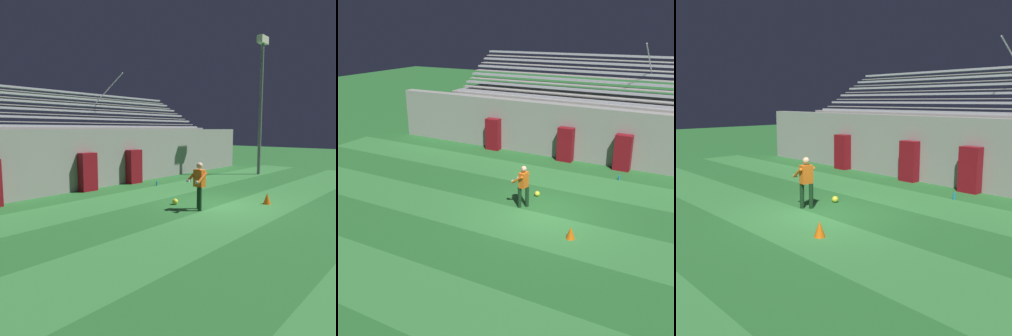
% 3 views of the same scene
% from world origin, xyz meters
% --- Properties ---
extents(ground_plane, '(80.00, 80.00, 0.00)m').
position_xyz_m(ground_plane, '(0.00, 0.00, 0.00)').
color(ground_plane, '#286B2D').
extents(turf_stripe_mid, '(28.00, 2.34, 0.01)m').
position_xyz_m(turf_stripe_mid, '(0.00, -1.31, 0.00)').
color(turf_stripe_mid, '#38843D').
rests_on(turf_stripe_mid, ground).
extents(turf_stripe_far, '(28.00, 2.34, 0.01)m').
position_xyz_m(turf_stripe_far, '(0.00, 3.37, 0.00)').
color(turf_stripe_far, '#38843D').
rests_on(turf_stripe_far, ground).
extents(back_wall, '(24.00, 0.60, 2.80)m').
position_xyz_m(back_wall, '(0.00, 6.50, 1.40)').
color(back_wall, '#999691').
rests_on(back_wall, ground).
extents(padding_pillar_gate_left, '(0.79, 0.44, 1.75)m').
position_xyz_m(padding_pillar_gate_left, '(-1.44, 5.95, 0.87)').
color(padding_pillar_gate_left, maroon).
rests_on(padding_pillar_gate_left, ground).
extents(padding_pillar_gate_right, '(0.79, 0.44, 1.75)m').
position_xyz_m(padding_pillar_gate_right, '(1.44, 5.95, 0.87)').
color(padding_pillar_gate_right, maroon).
rests_on(padding_pillar_gate_right, ground).
extents(bleacher_stand, '(18.00, 4.75, 5.83)m').
position_xyz_m(bleacher_stand, '(0.00, 9.19, 1.51)').
color(bleacher_stand, '#999691').
rests_on(bleacher_stand, ground).
extents(floodlight_pole, '(0.90, 0.36, 8.34)m').
position_xyz_m(floodlight_pole, '(8.90, 2.56, 5.25)').
color(floodlight_pole, slate).
rests_on(floodlight_pole, ground).
extents(goalkeeper, '(0.60, 0.61, 1.67)m').
position_xyz_m(goalkeeper, '(-1.00, 0.06, 0.95)').
color(goalkeeper, '#143319').
rests_on(goalkeeper, ground).
extents(soccer_ball, '(0.22, 0.22, 0.22)m').
position_xyz_m(soccer_ball, '(-0.91, 1.22, 0.11)').
color(soccer_ball, yellow).
rests_on(soccer_ball, ground).
extents(traffic_cone, '(0.30, 0.30, 0.42)m').
position_xyz_m(traffic_cone, '(1.41, -1.37, 0.21)').
color(traffic_cone, orange).
rests_on(traffic_cone, ground).
extents(water_bottle, '(0.07, 0.07, 0.24)m').
position_xyz_m(water_bottle, '(1.66, 4.55, 0.12)').
color(water_bottle, '#1E8CD8').
rests_on(water_bottle, ground).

